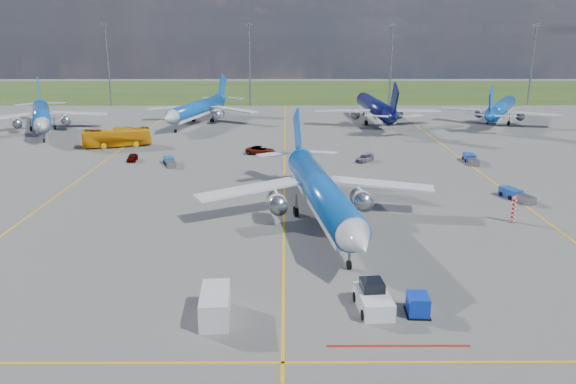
{
  "coord_description": "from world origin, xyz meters",
  "views": [
    {
      "loc": [
        0.22,
        -52.25,
        21.04
      ],
      "look_at": [
        0.46,
        6.53,
        4.0
      ],
      "focal_mm": 35.0,
      "sensor_mm": 36.0,
      "label": 1
    }
  ],
  "objects_px": {
    "service_car_c": "(365,158)",
    "baggage_tug_c": "(170,162)",
    "pushback_tug": "(373,299)",
    "service_car_a": "(132,157)",
    "bg_jet_ne": "(500,123)",
    "baggage_tug_w": "(516,195)",
    "bg_jet_nw": "(43,132)",
    "uld_container": "(418,305)",
    "warning_post": "(514,209)",
    "bg_jet_nnw": "(199,123)",
    "service_car_b": "(261,150)",
    "bg_jet_n": "(375,123)",
    "service_van": "(215,305)",
    "apron_bus": "(117,137)",
    "baggage_tug_e": "(471,159)",
    "main_airliner": "(321,222)"
  },
  "relations": [
    {
      "from": "bg_jet_n",
      "to": "apron_bus",
      "type": "xyz_separation_m",
      "value": [
        -52.31,
        -27.27,
        1.74
      ]
    },
    {
      "from": "uld_container",
      "to": "service_car_c",
      "type": "bearing_deg",
      "value": 89.71
    },
    {
      "from": "service_car_a",
      "to": "baggage_tug_w",
      "type": "height_order",
      "value": "service_car_a"
    },
    {
      "from": "service_van",
      "to": "baggage_tug_c",
      "type": "bearing_deg",
      "value": 101.34
    },
    {
      "from": "service_car_c",
      "to": "baggage_tug_c",
      "type": "height_order",
      "value": "service_car_c"
    },
    {
      "from": "bg_jet_nw",
      "to": "uld_container",
      "type": "xyz_separation_m",
      "value": [
        61.98,
        -80.04,
        0.79
      ]
    },
    {
      "from": "bg_jet_nw",
      "to": "uld_container",
      "type": "bearing_deg",
      "value": -75.42
    },
    {
      "from": "warning_post",
      "to": "service_car_c",
      "type": "height_order",
      "value": "warning_post"
    },
    {
      "from": "bg_jet_nnw",
      "to": "service_car_b",
      "type": "relative_size",
      "value": 7.26
    },
    {
      "from": "pushback_tug",
      "to": "service_car_a",
      "type": "height_order",
      "value": "pushback_tug"
    },
    {
      "from": "warning_post",
      "to": "bg_jet_nw",
      "type": "bearing_deg",
      "value": 142.95
    },
    {
      "from": "baggage_tug_c",
      "to": "baggage_tug_e",
      "type": "height_order",
      "value": "baggage_tug_e"
    },
    {
      "from": "apron_bus",
      "to": "baggage_tug_e",
      "type": "distance_m",
      "value": 63.38
    },
    {
      "from": "service_car_a",
      "to": "baggage_tug_e",
      "type": "height_order",
      "value": "baggage_tug_e"
    },
    {
      "from": "baggage_tug_w",
      "to": "baggage_tug_c",
      "type": "xyz_separation_m",
      "value": [
        -48.37,
        19.38,
        -0.04
      ]
    },
    {
      "from": "warning_post",
      "to": "main_airliner",
      "type": "bearing_deg",
      "value": 179.78
    },
    {
      "from": "bg_jet_ne",
      "to": "service_car_b",
      "type": "height_order",
      "value": "bg_jet_ne"
    },
    {
      "from": "uld_container",
      "to": "service_car_a",
      "type": "distance_m",
      "value": 63.44
    },
    {
      "from": "service_van",
      "to": "bg_jet_nw",
      "type": "bearing_deg",
      "value": 116.36
    },
    {
      "from": "service_car_b",
      "to": "bg_jet_ne",
      "type": "bearing_deg",
      "value": -39.94
    },
    {
      "from": "service_van",
      "to": "baggage_tug_c",
      "type": "xyz_separation_m",
      "value": [
        -13.42,
        50.2,
        -0.54
      ]
    },
    {
      "from": "baggage_tug_w",
      "to": "bg_jet_ne",
      "type": "bearing_deg",
      "value": 52.61
    },
    {
      "from": "warning_post",
      "to": "bg_jet_nnw",
      "type": "bearing_deg",
      "value": 123.4
    },
    {
      "from": "bg_jet_ne",
      "to": "baggage_tug_w",
      "type": "distance_m",
      "value": 65.05
    },
    {
      "from": "bg_jet_nw",
      "to": "pushback_tug",
      "type": "height_order",
      "value": "bg_jet_nw"
    },
    {
      "from": "service_van",
      "to": "service_car_c",
      "type": "height_order",
      "value": "service_van"
    },
    {
      "from": "bg_jet_ne",
      "to": "baggage_tug_e",
      "type": "relative_size",
      "value": 6.69
    },
    {
      "from": "warning_post",
      "to": "bg_jet_nnw",
      "type": "xyz_separation_m",
      "value": [
        -46.11,
        69.91,
        -1.5
      ]
    },
    {
      "from": "service_van",
      "to": "service_car_b",
      "type": "height_order",
      "value": "service_van"
    },
    {
      "from": "main_airliner",
      "to": "service_car_c",
      "type": "xyz_separation_m",
      "value": [
        9.12,
        30.39,
        0.58
      ]
    },
    {
      "from": "service_car_b",
      "to": "baggage_tug_c",
      "type": "bearing_deg",
      "value": 136.53
    },
    {
      "from": "service_car_a",
      "to": "pushback_tug",
      "type": "bearing_deg",
      "value": -62.63
    },
    {
      "from": "bg_jet_nnw",
      "to": "service_car_a",
      "type": "distance_m",
      "value": 39.24
    },
    {
      "from": "bg_jet_nnw",
      "to": "bg_jet_ne",
      "type": "xyz_separation_m",
      "value": [
        70.58,
        0.58,
        0.0
      ]
    },
    {
      "from": "bg_jet_ne",
      "to": "baggage_tug_w",
      "type": "xyz_separation_m",
      "value": [
        -20.64,
        -61.69,
        0.57
      ]
    },
    {
      "from": "main_airliner",
      "to": "apron_bus",
      "type": "bearing_deg",
      "value": 121.8
    },
    {
      "from": "service_van",
      "to": "apron_bus",
      "type": "height_order",
      "value": "apron_bus"
    },
    {
      "from": "pushback_tug",
      "to": "bg_jet_n",
      "type": "bearing_deg",
      "value": 76.18
    },
    {
      "from": "uld_container",
      "to": "service_van",
      "type": "xyz_separation_m",
      "value": [
        -15.46,
        -0.58,
        0.28
      ]
    },
    {
      "from": "pushback_tug",
      "to": "service_car_a",
      "type": "distance_m",
      "value": 60.9
    },
    {
      "from": "bg_jet_nw",
      "to": "service_car_c",
      "type": "relative_size",
      "value": 9.59
    },
    {
      "from": "bg_jet_nw",
      "to": "service_car_a",
      "type": "height_order",
      "value": "bg_jet_nw"
    },
    {
      "from": "bg_jet_n",
      "to": "service_van",
      "type": "height_order",
      "value": "bg_jet_n"
    },
    {
      "from": "bg_jet_nw",
      "to": "bg_jet_n",
      "type": "xyz_separation_m",
      "value": [
        72.66,
        11.6,
        0.0
      ]
    },
    {
      "from": "service_car_b",
      "to": "service_van",
      "type": "bearing_deg",
      "value": -163.09
    },
    {
      "from": "bg_jet_nw",
      "to": "uld_container",
      "type": "height_order",
      "value": "bg_jet_nw"
    },
    {
      "from": "uld_container",
      "to": "service_car_b",
      "type": "bearing_deg",
      "value": 107.16
    },
    {
      "from": "apron_bus",
      "to": "service_car_b",
      "type": "xyz_separation_m",
      "value": [
        27.11,
        -6.88,
        -1.02
      ]
    },
    {
      "from": "service_car_c",
      "to": "apron_bus",
      "type": "bearing_deg",
      "value": -155.67
    },
    {
      "from": "baggage_tug_e",
      "to": "bg_jet_nw",
      "type": "bearing_deg",
      "value": 164.62
    }
  ]
}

